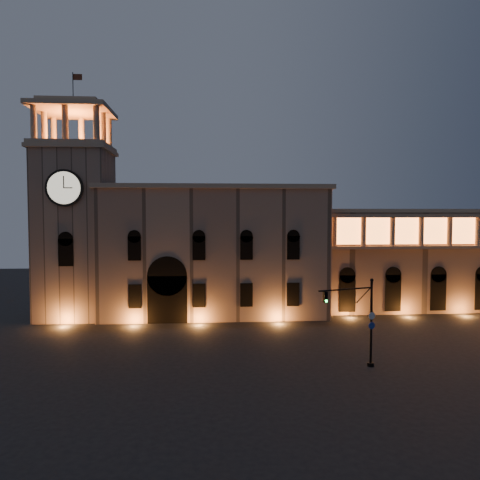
{
  "coord_description": "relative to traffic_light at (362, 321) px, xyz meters",
  "views": [
    {
      "loc": [
        -3.05,
        -42.83,
        13.63
      ],
      "look_at": [
        1.18,
        16.0,
        10.51
      ],
      "focal_mm": 35.0,
      "sensor_mm": 36.0,
      "label": 1
    }
  ],
  "objects": [
    {
      "name": "ground",
      "position": [
        -10.78,
        2.55,
        -4.19
      ],
      "size": [
        160.0,
        160.0,
        0.0
      ],
      "primitive_type": "plane",
      "color": "black",
      "rests_on": "ground"
    },
    {
      "name": "clock_tower",
      "position": [
        -31.28,
        23.52,
        8.31
      ],
      "size": [
        9.8,
        9.8,
        32.4
      ],
      "color": "#8F705D",
      "rests_on": "ground"
    },
    {
      "name": "traffic_light",
      "position": [
        0.0,
        0.0,
        0.0
      ],
      "size": [
        5.58,
        2.08,
        7.99
      ],
      "rotation": [
        0.0,
        0.0,
        0.31
      ],
      "color": "black",
      "rests_on": "ground"
    },
    {
      "name": "government_building",
      "position": [
        -12.86,
        24.48,
        4.58
      ],
      "size": [
        30.8,
        12.8,
        17.6
      ],
      "color": "#8F705D",
      "rests_on": "ground"
    },
    {
      "name": "colonnade_wing",
      "position": [
        21.22,
        26.47,
        3.14
      ],
      "size": [
        40.6,
        11.5,
        14.5
      ],
      "color": "#896B58",
      "rests_on": "ground"
    }
  ]
}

